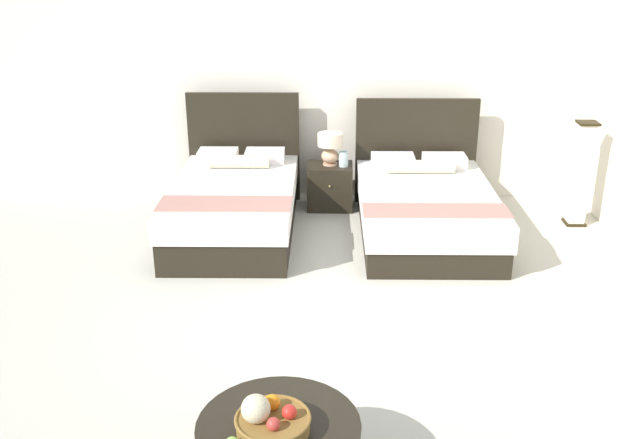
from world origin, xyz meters
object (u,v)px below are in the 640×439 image
bed_near_window (235,203)px  table_lamp (330,146)px  bed_near_corner (425,207)px  fruit_bowl (270,420)px  nightstand (330,186)px  floor_lamp_corner (581,174)px  vase (344,159)px

bed_near_window → table_lamp: (1.01, 0.78, 0.42)m
bed_near_corner → fruit_bowl: bed_near_corner is taller
table_lamp → fruit_bowl: bearing=-93.0°
nightstand → table_lamp: bearing=90.0°
bed_near_window → table_lamp: 1.34m
nightstand → floor_lamp_corner: 2.79m
bed_near_window → vase: 1.40m
bed_near_corner → floor_lamp_corner: 1.76m
bed_near_corner → nightstand: size_ratio=4.22×
fruit_bowl → vase: bearing=85.0°
nightstand → vase: bearing=-14.3°
fruit_bowl → table_lamp: bearing=87.0°
nightstand → table_lamp: table_lamp is taller
nightstand → fruit_bowl: size_ratio=1.26×
bed_near_corner → vase: bed_near_corner is taller
nightstand → floor_lamp_corner: size_ratio=0.45×
floor_lamp_corner → vase: bearing=171.0°
bed_near_window → vase: (1.17, 0.72, 0.29)m
bed_near_corner → table_lamp: size_ratio=5.92×
nightstand → floor_lamp_corner: floor_lamp_corner is taller
nightstand → fruit_bowl: 4.72m
table_lamp → vase: 0.22m
table_lamp → vase: size_ratio=2.15×
vase → fruit_bowl: bearing=-95.0°
vase → fruit_bowl: 4.68m
bed_near_window → floor_lamp_corner: (3.74, 0.31, 0.26)m
table_lamp → vase: (0.16, -0.06, -0.14)m
bed_near_corner → vase: 1.17m
fruit_bowl → floor_lamp_corner: size_ratio=0.36×
bed_near_corner → nightstand: bearing=143.6°
vase → fruit_bowl: fruit_bowl is taller
nightstand → fruit_bowl: fruit_bowl is taller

